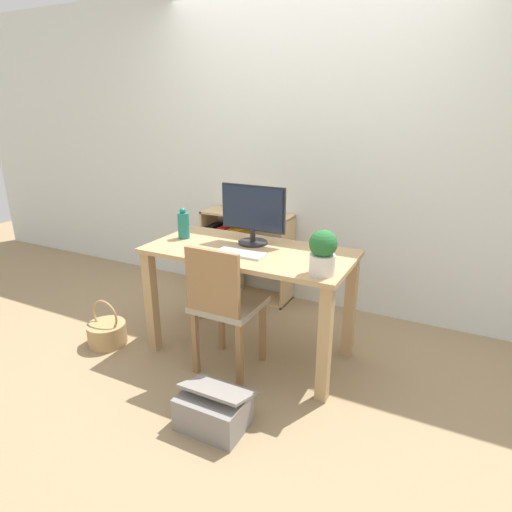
{
  "coord_description": "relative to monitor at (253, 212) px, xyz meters",
  "views": [
    {
      "loc": [
        1.25,
        -2.36,
        1.66
      ],
      "look_at": [
        0.0,
        0.1,
        0.69
      ],
      "focal_mm": 30.0,
      "sensor_mm": 36.0,
      "label": 1
    }
  ],
  "objects": [
    {
      "name": "storage_box",
      "position": [
        0.21,
        -0.88,
        -0.89
      ],
      "size": [
        0.37,
        0.32,
        0.26
      ],
      "color": "gray",
      "rests_on": "ground_plane"
    },
    {
      "name": "monitor",
      "position": [
        0.0,
        0.0,
        0.0
      ],
      "size": [
        0.47,
        0.2,
        0.4
      ],
      "color": "#232326",
      "rests_on": "desk"
    },
    {
      "name": "desk",
      "position": [
        0.04,
        -0.13,
        -0.37
      ],
      "size": [
        1.37,
        0.66,
        0.77
      ],
      "color": "tan",
      "rests_on": "ground_plane"
    },
    {
      "name": "ground_plane",
      "position": [
        0.04,
        -0.13,
        -0.99
      ],
      "size": [
        10.0,
        10.0,
        0.0
      ],
      "primitive_type": "plane",
      "color": "#997F5B"
    },
    {
      "name": "keyboard",
      "position": [
        0.03,
        -0.24,
        -0.22
      ],
      "size": [
        0.32,
        0.13,
        0.02
      ],
      "color": "silver",
      "rests_on": "desk"
    },
    {
      "name": "vase",
      "position": [
        -0.5,
        -0.11,
        -0.12
      ],
      "size": [
        0.08,
        0.08,
        0.22
      ],
      "color": "#1E7266",
      "rests_on": "desk"
    },
    {
      "name": "wall_back",
      "position": [
        0.04,
        0.89,
        0.31
      ],
      "size": [
        8.0,
        0.05,
        2.6
      ],
      "color": "silver",
      "rests_on": "ground_plane"
    },
    {
      "name": "bookshelf",
      "position": [
        -0.56,
        0.72,
        -0.63
      ],
      "size": [
        0.81,
        0.28,
        0.78
      ],
      "color": "tan",
      "rests_on": "ground_plane"
    },
    {
      "name": "chair",
      "position": [
        0.0,
        -0.41,
        -0.5
      ],
      "size": [
        0.4,
        0.4,
        0.88
      ],
      "rotation": [
        0.0,
        0.0,
        -0.11
      ],
      "color": "#9E937F",
      "rests_on": "ground_plane"
    },
    {
      "name": "basket",
      "position": [
        -0.95,
        -0.51,
        -0.9
      ],
      "size": [
        0.28,
        0.28,
        0.35
      ],
      "color": "tan",
      "rests_on": "ground_plane"
    },
    {
      "name": "potted_plant",
      "position": [
        0.6,
        -0.33,
        -0.09
      ],
      "size": [
        0.16,
        0.16,
        0.26
      ],
      "color": "silver",
      "rests_on": "desk"
    }
  ]
}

